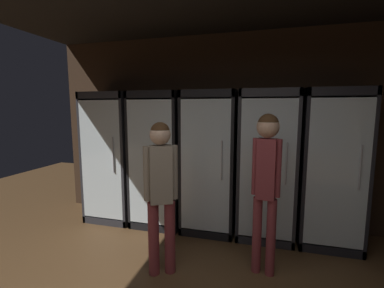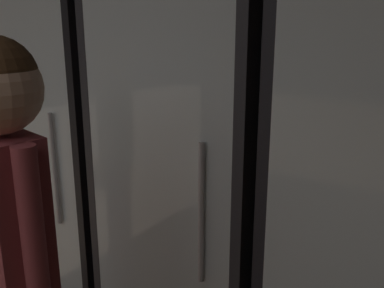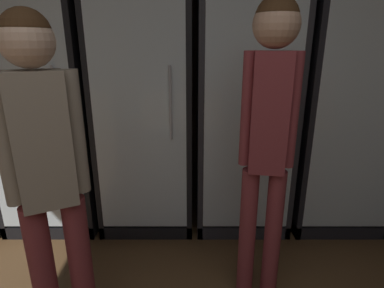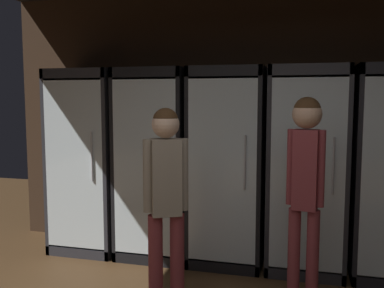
# 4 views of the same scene
# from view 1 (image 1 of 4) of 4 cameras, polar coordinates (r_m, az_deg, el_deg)

# --- Properties ---
(wall_back) EXTENTS (6.00, 0.06, 2.80)m
(wall_back) POSITION_cam_1_polar(r_m,az_deg,el_deg) (3.96, 11.15, 2.89)
(wall_back) COLOR #382619
(wall_back) RESTS_ON ground
(cooler_far_left) EXTENTS (0.72, 0.70, 1.96)m
(cooler_far_left) POSITION_cam_1_polar(r_m,az_deg,el_deg) (4.31, -16.38, -2.83)
(cooler_far_left) COLOR #2B2B30
(cooler_far_left) RESTS_ON ground
(cooler_left) EXTENTS (0.72, 0.70, 1.96)m
(cooler_left) POSITION_cam_1_polar(r_m,az_deg,el_deg) (3.96, -6.87, -3.46)
(cooler_left) COLOR black
(cooler_left) RESTS_ON ground
(cooler_center) EXTENTS (0.72, 0.70, 1.96)m
(cooler_center) POSITION_cam_1_polar(r_m,az_deg,el_deg) (3.74, 4.09, -4.01)
(cooler_center) COLOR black
(cooler_center) RESTS_ON ground
(cooler_right) EXTENTS (0.72, 0.70, 1.96)m
(cooler_right) POSITION_cam_1_polar(r_m,az_deg,el_deg) (3.68, 15.92, -4.61)
(cooler_right) COLOR #2B2B30
(cooler_right) RESTS_ON ground
(cooler_far_right) EXTENTS (0.72, 0.70, 1.96)m
(cooler_far_right) POSITION_cam_1_polar(r_m,az_deg,el_deg) (3.77, 27.70, -4.88)
(cooler_far_right) COLOR black
(cooler_far_right) RESTS_ON ground
(shopper_near) EXTENTS (0.32, 0.25, 1.59)m
(shopper_near) POSITION_cam_1_polar(r_m,az_deg,el_deg) (2.69, -6.77, -8.64)
(shopper_near) COLOR brown
(shopper_near) RESTS_ON ground
(shopper_far) EXTENTS (0.28, 0.22, 1.67)m
(shopper_far) POSITION_cam_1_polar(r_m,az_deg,el_deg) (2.74, 15.86, -6.05)
(shopper_far) COLOR brown
(shopper_far) RESTS_ON ground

